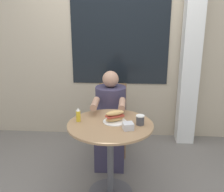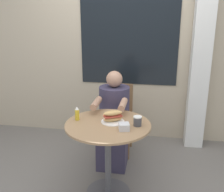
% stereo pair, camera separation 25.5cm
% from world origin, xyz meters
% --- Properties ---
extents(storefront_wall, '(8.00, 0.09, 2.80)m').
position_xyz_m(storefront_wall, '(0.00, 1.41, 1.40)').
color(storefront_wall, '#B7A88E').
rests_on(storefront_wall, ground_plane).
extents(lattice_pillar, '(0.23, 0.23, 2.40)m').
position_xyz_m(lattice_pillar, '(0.95, 1.24, 1.20)').
color(lattice_pillar, silver).
rests_on(lattice_pillar, ground_plane).
extents(cafe_table, '(0.79, 0.79, 0.75)m').
position_xyz_m(cafe_table, '(0.00, 0.00, 0.55)').
color(cafe_table, '#997551').
rests_on(cafe_table, ground_plane).
extents(diner_chair, '(0.38, 0.38, 0.87)m').
position_xyz_m(diner_chair, '(-0.04, 0.93, 0.52)').
color(diner_chair, brown).
rests_on(diner_chair, ground_plane).
extents(seated_diner, '(0.35, 0.62, 1.11)m').
position_xyz_m(seated_diner, '(-0.04, 0.58, 0.48)').
color(seated_diner, '#38334C').
rests_on(seated_diner, ground_plane).
extents(sandwich_on_plate, '(0.22, 0.22, 0.11)m').
position_xyz_m(sandwich_on_plate, '(0.04, 0.05, 0.80)').
color(sandwich_on_plate, white).
rests_on(sandwich_on_plate, cafe_table).
extents(drink_cup, '(0.08, 0.08, 0.09)m').
position_xyz_m(drink_cup, '(0.27, -0.00, 0.79)').
color(drink_cup, '#424247').
rests_on(drink_cup, cafe_table).
extents(napkin_box, '(0.11, 0.11, 0.06)m').
position_xyz_m(napkin_box, '(0.16, -0.11, 0.78)').
color(napkin_box, silver).
rests_on(napkin_box, cafe_table).
extents(condiment_bottle, '(0.04, 0.04, 0.13)m').
position_xyz_m(condiment_bottle, '(-0.30, 0.04, 0.81)').
color(condiment_bottle, gold).
rests_on(condiment_bottle, cafe_table).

